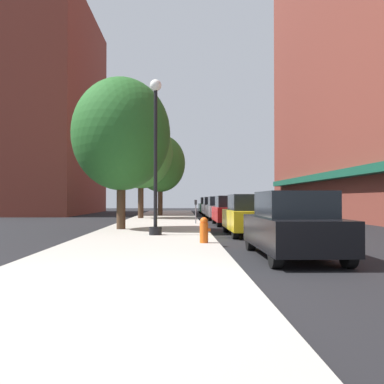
{
  "coord_description": "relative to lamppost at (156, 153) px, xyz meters",
  "views": [
    {
      "loc": [
        1.21,
        -6.54,
        1.47
      ],
      "look_at": [
        1.88,
        18.5,
        1.89
      ],
      "focal_mm": 39.72,
      "sensor_mm": 36.0,
      "label": 1
    }
  ],
  "objects": [
    {
      "name": "tree_mid",
      "position": [
        -1.91,
        14.39,
        1.66
      ],
      "size": [
        4.6,
        4.6,
        7.4
      ],
      "color": "#422D1E",
      "rests_on": "sidewalk_slab"
    },
    {
      "name": "parking_meter_near",
      "position": [
        1.79,
        7.56,
        -2.25
      ],
      "size": [
        0.14,
        0.09,
        1.31
      ],
      "color": "slate",
      "rests_on": "sidewalk_slab"
    },
    {
      "name": "sidewalk_slab",
      "position": [
        -0.26,
        9.47,
        -3.14
      ],
      "size": [
        4.8,
        50.0,
        0.12
      ],
      "primitive_type": "cube",
      "color": "#A8A399",
      "rests_on": "ground"
    },
    {
      "name": "car_white",
      "position": [
        3.74,
        14.13,
        -2.39
      ],
      "size": [
        1.8,
        4.3,
        1.66
      ],
      "rotation": [
        0.0,
        0.0,
        0.0
      ],
      "color": "black",
      "rests_on": "ground"
    },
    {
      "name": "car_green",
      "position": [
        3.74,
        27.1,
        -2.39
      ],
      "size": [
        1.8,
        4.3,
        1.66
      ],
      "rotation": [
        0.0,
        0.0,
        -0.03
      ],
      "color": "black",
      "rests_on": "ground"
    },
    {
      "name": "building_right_brick",
      "position": [
        14.74,
        12.47,
        10.43
      ],
      "size": [
        6.8,
        40.0,
        27.31
      ],
      "color": "brown",
      "rests_on": "ground"
    },
    {
      "name": "car_yellow",
      "position": [
        3.74,
        1.03,
        -2.39
      ],
      "size": [
        1.8,
        4.3,
        1.66
      ],
      "rotation": [
        0.0,
        0.0,
        0.02
      ],
      "color": "black",
      "rests_on": "ground"
    },
    {
      "name": "fire_hydrant",
      "position": [
        1.68,
        -2.98,
        -2.68
      ],
      "size": [
        0.33,
        0.26,
        0.79
      ],
      "color": "#E05614",
      "rests_on": "sidewalk_slab"
    },
    {
      "name": "lamppost",
      "position": [
        0.0,
        0.0,
        0.0
      ],
      "size": [
        0.48,
        0.48,
        5.9
      ],
      "color": "black",
      "rests_on": "sidewalk_slab"
    },
    {
      "name": "building_far_background",
      "position": [
        -11.27,
        27.47,
        7.2
      ],
      "size": [
        6.8,
        18.0,
        20.86
      ],
      "color": "brown",
      "rests_on": "ground"
    },
    {
      "name": "car_silver",
      "position": [
        3.74,
        20.59,
        -2.39
      ],
      "size": [
        1.8,
        4.3,
        1.66
      ],
      "rotation": [
        0.0,
        0.0,
        -0.03
      ],
      "color": "black",
      "rests_on": "ground"
    },
    {
      "name": "ground_plane",
      "position": [
        3.74,
        8.47,
        -3.2
      ],
      "size": [
        90.0,
        90.0,
        0.0
      ],
      "primitive_type": "plane",
      "color": "black"
    },
    {
      "name": "car_black",
      "position": [
        3.74,
        -5.57,
        -2.39
      ],
      "size": [
        1.8,
        4.3,
        1.66
      ],
      "rotation": [
        0.0,
        0.0,
        -0.01
      ],
      "color": "black",
      "rests_on": "ground"
    },
    {
      "name": "tree_near",
      "position": [
        -0.78,
        19.87,
        1.29
      ],
      "size": [
        4.21,
        4.21,
        6.81
      ],
      "color": "#422D1E",
      "rests_on": "sidewalk_slab"
    },
    {
      "name": "car_red",
      "position": [
        3.74,
        7.68,
        -2.39
      ],
      "size": [
        1.8,
        4.3,
        1.66
      ],
      "rotation": [
        0.0,
        0.0,
        0.01
      ],
      "color": "black",
      "rests_on": "ground"
    },
    {
      "name": "tree_far",
      "position": [
        -1.75,
        3.21,
        1.21
      ],
      "size": [
        4.45,
        4.45,
        6.87
      ],
      "color": "#422D1E",
      "rests_on": "sidewalk_slab"
    }
  ]
}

